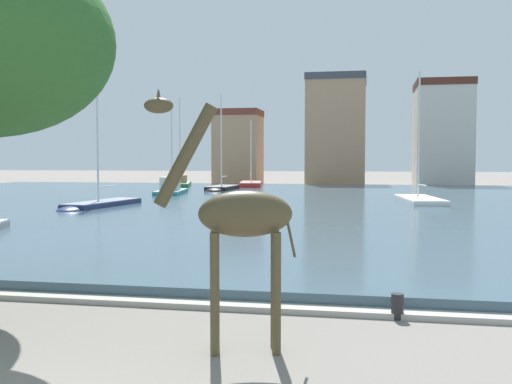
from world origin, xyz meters
The scene contains 13 objects.
harbor_water centered at (0.00, 34.31, 0.17)m, with size 76.88×54.05×0.34m, color #3D5666.
quay_edge_coping centered at (0.00, 7.04, 0.06)m, with size 76.88×0.50×0.12m, color #ADA89E.
giraffe_statue centered at (2.13, 4.44, 2.15)m, with size 2.38×0.93×4.22m.
sailboat_navy centered at (-11.38, 27.10, 0.35)m, with size 2.41×7.47×6.96m.
sailboat_white centered at (7.42, 35.37, 0.36)m, with size 3.07×8.32×8.86m.
sailboat_black centered at (-8.89, 46.79, 0.41)m, with size 2.10×5.92×8.98m.
sailboat_green centered at (-15.07, 53.82, 0.53)m, with size 3.97×8.37×9.43m.
sailboat_teal centered at (-11.46, 40.70, 0.55)m, with size 2.82×6.73×7.31m.
sailboat_red centered at (-7.81, 55.30, 0.42)m, with size 3.23×7.99×7.19m.
mooring_bollard centered at (4.77, 6.89, 0.25)m, with size 0.24×0.24×0.50m, color #232326.
townhouse_narrow_midrow centered at (-11.75, 66.88, 4.66)m, with size 5.66×5.35×9.28m.
townhouse_wide_warehouse centered at (0.44, 66.05, 6.53)m, with size 6.95×7.39×13.04m.
townhouse_corner_house centered at (12.49, 65.09, 6.00)m, with size 6.20×7.47×11.97m.
Camera 1 is at (4.17, -4.65, 3.10)m, focal length 41.08 mm.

